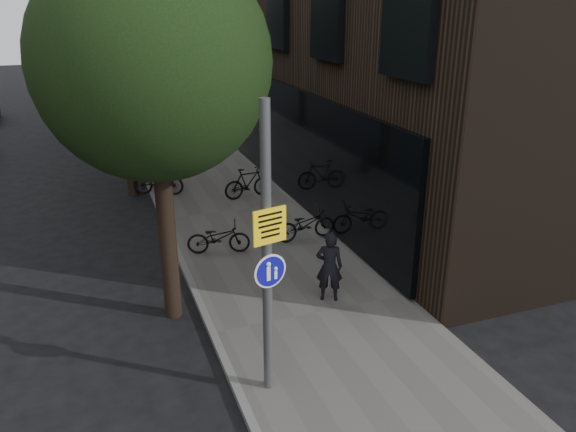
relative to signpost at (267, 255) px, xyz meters
name	(u,v)px	position (x,y,z in m)	size (l,w,h in m)	color
ground	(382,423)	(1.47, -1.36, -2.62)	(120.00, 120.00, 0.00)	black
sidewalk	(235,212)	(1.72, 8.64, -2.56)	(4.50, 60.00, 0.12)	#5D5B56
curb_edge	(164,221)	(-0.53, 8.64, -2.56)	(0.15, 60.00, 0.13)	slate
street_tree_near	(157,72)	(-1.06, 3.28, 2.49)	(4.40, 4.40, 7.50)	black
street_tree_mid	(120,42)	(-1.06, 11.78, 2.49)	(5.00, 5.00, 7.80)	black
street_tree_far	(104,29)	(-1.06, 20.78, 2.49)	(5.00, 5.00, 7.80)	black
signpost	(267,255)	(0.00, 0.00, 0.00)	(0.57, 0.17, 4.95)	#595B5E
pedestrian	(329,266)	(2.20, 2.42, -1.69)	(0.59, 0.39, 1.61)	black
parked_bike_facade_near	(306,224)	(2.96, 5.70, -2.05)	(0.60, 1.72, 0.90)	black
parked_bike_facade_far	(248,183)	(2.47, 9.65, -1.98)	(0.49, 1.72, 1.03)	black
parked_bike_curb_near	(219,238)	(0.49, 5.66, -2.07)	(0.57, 1.64, 0.86)	black
parked_bike_curb_far	(158,180)	(-0.33, 11.01, -1.97)	(0.50, 1.76, 1.06)	black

